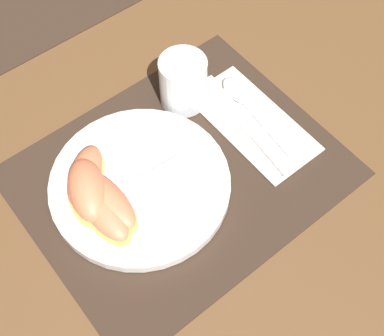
{
  "coord_description": "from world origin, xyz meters",
  "views": [
    {
      "loc": [
        -0.23,
        -0.32,
        0.67
      ],
      "look_at": [
        0.01,
        -0.01,
        0.02
      ],
      "focal_mm": 50.0,
      "sensor_mm": 36.0,
      "label": 1
    }
  ],
  "objects_px": {
    "fork": "(141,181)",
    "citrus_wedge_3": "(101,209)",
    "knife": "(247,126)",
    "plate": "(140,184)",
    "juice_glass": "(183,84)",
    "citrus_wedge_1": "(88,191)",
    "spoon": "(245,100)",
    "citrus_wedge_2": "(108,200)",
    "citrus_wedge_0": "(85,176)"
  },
  "relations": [
    {
      "from": "fork",
      "to": "citrus_wedge_3",
      "type": "relative_size",
      "value": 1.54
    },
    {
      "from": "knife",
      "to": "fork",
      "type": "distance_m",
      "value": 0.19
    },
    {
      "from": "plate",
      "to": "juice_glass",
      "type": "bearing_deg",
      "value": 30.67
    },
    {
      "from": "knife",
      "to": "citrus_wedge_3",
      "type": "xyz_separation_m",
      "value": [
        -0.26,
        0.01,
        0.02
      ]
    },
    {
      "from": "citrus_wedge_1",
      "to": "spoon",
      "type": "bearing_deg",
      "value": -0.01
    },
    {
      "from": "fork",
      "to": "plate",
      "type": "bearing_deg",
      "value": 118.35
    },
    {
      "from": "juice_glass",
      "to": "spoon",
      "type": "bearing_deg",
      "value": -42.96
    },
    {
      "from": "plate",
      "to": "citrus_wedge_1",
      "type": "xyz_separation_m",
      "value": [
        -0.07,
        0.02,
        0.03
      ]
    },
    {
      "from": "juice_glass",
      "to": "knife",
      "type": "height_order",
      "value": "juice_glass"
    },
    {
      "from": "fork",
      "to": "citrus_wedge_3",
      "type": "height_order",
      "value": "citrus_wedge_3"
    },
    {
      "from": "plate",
      "to": "citrus_wedge_1",
      "type": "bearing_deg",
      "value": 162.82
    },
    {
      "from": "knife",
      "to": "citrus_wedge_1",
      "type": "xyz_separation_m",
      "value": [
        -0.25,
        0.04,
        0.03
      ]
    },
    {
      "from": "knife",
      "to": "juice_glass",
      "type": "bearing_deg",
      "value": 111.61
    },
    {
      "from": "juice_glass",
      "to": "citrus_wedge_3",
      "type": "height_order",
      "value": "juice_glass"
    },
    {
      "from": "spoon",
      "to": "citrus_wedge_3",
      "type": "xyz_separation_m",
      "value": [
        -0.28,
        -0.03,
        0.02
      ]
    },
    {
      "from": "juice_glass",
      "to": "spoon",
      "type": "xyz_separation_m",
      "value": [
        0.07,
        -0.07,
        -0.03
      ]
    },
    {
      "from": "spoon",
      "to": "citrus_wedge_2",
      "type": "height_order",
      "value": "citrus_wedge_2"
    },
    {
      "from": "knife",
      "to": "citrus_wedge_3",
      "type": "bearing_deg",
      "value": 178.05
    },
    {
      "from": "knife",
      "to": "fork",
      "type": "height_order",
      "value": "fork"
    },
    {
      "from": "citrus_wedge_0",
      "to": "citrus_wedge_1",
      "type": "xyz_separation_m",
      "value": [
        -0.01,
        -0.03,
        0.01
      ]
    },
    {
      "from": "spoon",
      "to": "citrus_wedge_3",
      "type": "height_order",
      "value": "citrus_wedge_3"
    },
    {
      "from": "knife",
      "to": "citrus_wedge_1",
      "type": "distance_m",
      "value": 0.26
    },
    {
      "from": "citrus_wedge_0",
      "to": "citrus_wedge_1",
      "type": "bearing_deg",
      "value": -112.35
    },
    {
      "from": "juice_glass",
      "to": "citrus_wedge_1",
      "type": "xyz_separation_m",
      "value": [
        -0.21,
        -0.07,
        -0.0
      ]
    },
    {
      "from": "juice_glass",
      "to": "citrus_wedge_2",
      "type": "distance_m",
      "value": 0.22
    },
    {
      "from": "citrus_wedge_1",
      "to": "juice_glass",
      "type": "bearing_deg",
      "value": 17.05
    },
    {
      "from": "citrus_wedge_0",
      "to": "citrus_wedge_1",
      "type": "relative_size",
      "value": 0.91
    },
    {
      "from": "spoon",
      "to": "citrus_wedge_1",
      "type": "distance_m",
      "value": 0.29
    },
    {
      "from": "plate",
      "to": "citrus_wedge_0",
      "type": "bearing_deg",
      "value": 140.77
    },
    {
      "from": "citrus_wedge_2",
      "to": "citrus_wedge_3",
      "type": "height_order",
      "value": "citrus_wedge_2"
    },
    {
      "from": "plate",
      "to": "fork",
      "type": "height_order",
      "value": "fork"
    },
    {
      "from": "spoon",
      "to": "citrus_wedge_2",
      "type": "bearing_deg",
      "value": -174.62
    },
    {
      "from": "fork",
      "to": "citrus_wedge_2",
      "type": "xyz_separation_m",
      "value": [
        -0.06,
        -0.0,
        0.01
      ]
    },
    {
      "from": "citrus_wedge_2",
      "to": "juice_glass",
      "type": "bearing_deg",
      "value": 24.44
    },
    {
      "from": "spoon",
      "to": "fork",
      "type": "height_order",
      "value": "fork"
    },
    {
      "from": "citrus_wedge_0",
      "to": "citrus_wedge_3",
      "type": "xyz_separation_m",
      "value": [
        -0.01,
        -0.06,
        -0.0
      ]
    },
    {
      "from": "knife",
      "to": "citrus_wedge_0",
      "type": "xyz_separation_m",
      "value": [
        -0.24,
        0.06,
        0.02
      ]
    },
    {
      "from": "citrus_wedge_1",
      "to": "citrus_wedge_2",
      "type": "bearing_deg",
      "value": -62.4
    },
    {
      "from": "citrus_wedge_1",
      "to": "fork",
      "type": "bearing_deg",
      "value": -18.21
    },
    {
      "from": "plate",
      "to": "spoon",
      "type": "bearing_deg",
      "value": 5.52
    },
    {
      "from": "fork",
      "to": "citrus_wedge_2",
      "type": "relative_size",
      "value": 1.63
    },
    {
      "from": "spoon",
      "to": "citrus_wedge_0",
      "type": "relative_size",
      "value": 1.66
    },
    {
      "from": "juice_glass",
      "to": "citrus_wedge_0",
      "type": "relative_size",
      "value": 0.8
    },
    {
      "from": "fork",
      "to": "citrus_wedge_3",
      "type": "xyz_separation_m",
      "value": [
        -0.07,
        -0.01,
        0.01
      ]
    },
    {
      "from": "juice_glass",
      "to": "knife",
      "type": "distance_m",
      "value": 0.12
    },
    {
      "from": "knife",
      "to": "spoon",
      "type": "xyz_separation_m",
      "value": [
        0.03,
        0.04,
        0.0
      ]
    },
    {
      "from": "plate",
      "to": "spoon",
      "type": "relative_size",
      "value": 1.46
    },
    {
      "from": "citrus_wedge_3",
      "to": "citrus_wedge_1",
      "type": "bearing_deg",
      "value": 89.27
    },
    {
      "from": "citrus_wedge_1",
      "to": "knife",
      "type": "bearing_deg",
      "value": -8.56
    },
    {
      "from": "citrus_wedge_0",
      "to": "citrus_wedge_3",
      "type": "relative_size",
      "value": 0.86
    }
  ]
}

